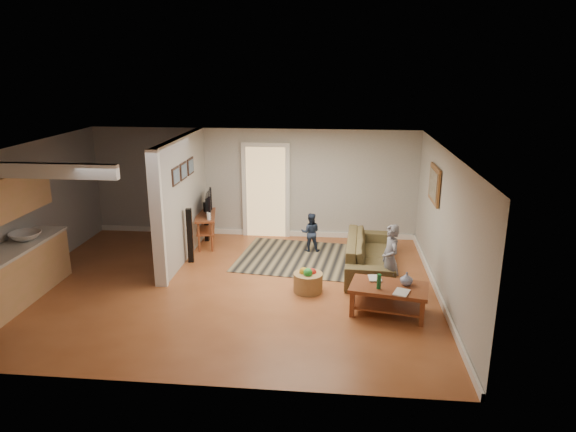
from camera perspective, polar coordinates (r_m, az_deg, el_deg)
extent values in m
plane|color=brown|center=(9.47, -6.69, -7.75)|extent=(7.50, 7.50, 0.00)
cube|color=#A3A19C|center=(11.88, -3.86, 3.69)|extent=(7.50, 0.04, 2.50)
cube|color=#A3A19C|center=(10.49, -27.37, 0.14)|extent=(0.04, 6.00, 2.50)
cube|color=#A3A19C|center=(9.01, 17.03, -1.16)|extent=(0.04, 6.00, 2.50)
cube|color=white|center=(8.75, -7.23, 7.35)|extent=(7.50, 6.00, 0.04)
cube|color=#A3A19C|center=(10.69, -11.58, 1.94)|extent=(0.15, 3.10, 2.50)
cube|color=white|center=(9.27, -14.34, -0.45)|extent=(0.22, 0.10, 2.50)
cube|color=white|center=(12.17, -3.78, -1.81)|extent=(7.50, 0.04, 0.12)
cube|color=white|center=(9.42, 16.25, -8.07)|extent=(0.04, 6.00, 0.12)
cube|color=#D8B272|center=(11.83, -2.46, 2.66)|extent=(0.90, 0.06, 2.10)
cube|color=tan|center=(9.93, -27.65, -5.64)|extent=(0.60, 2.20, 0.90)
cube|color=beige|center=(9.78, -28.01, -3.08)|extent=(0.64, 2.24, 0.05)
cube|color=tan|center=(9.56, -28.81, 1.92)|extent=(0.35, 2.00, 0.70)
imported|color=silver|center=(10.01, -27.11, -2.39)|extent=(0.54, 0.54, 0.19)
cube|color=black|center=(9.93, -12.39, 4.35)|extent=(0.03, 0.40, 0.34)
cube|color=black|center=(10.39, -11.56, 4.93)|extent=(0.03, 0.40, 0.34)
cube|color=black|center=(10.86, -10.80, 5.46)|extent=(0.03, 0.40, 0.34)
cube|color=brown|center=(9.83, 15.96, 3.38)|extent=(0.04, 0.90, 0.68)
cube|color=black|center=(10.68, 2.35, -4.75)|extent=(3.11, 2.43, 0.01)
imported|color=#473D23|center=(10.21, 9.02, -6.00)|extent=(1.02, 2.33, 0.67)
cube|color=brown|center=(8.42, 11.18, -7.82)|extent=(1.33, 0.93, 0.06)
cube|color=silver|center=(8.42, 11.18, -7.79)|extent=(0.83, 0.57, 0.02)
cube|color=brown|center=(8.54, 11.07, -9.62)|extent=(1.21, 0.81, 0.03)
cube|color=brown|center=(8.32, 7.15, -9.65)|extent=(0.08, 0.08, 0.45)
cube|color=brown|center=(8.24, 14.66, -10.36)|extent=(0.08, 0.08, 0.45)
cube|color=brown|center=(8.83, 7.78, -8.07)|extent=(0.08, 0.08, 0.45)
cube|color=brown|center=(8.75, 14.84, -8.73)|extent=(0.08, 0.08, 0.45)
imported|color=navy|center=(8.51, 12.99, -7.46)|extent=(0.24, 0.24, 0.21)
cylinder|color=#135729|center=(8.23, 10.06, -7.18)|extent=(0.07, 0.07, 0.24)
imported|color=#998C4C|center=(8.61, 8.95, -6.93)|extent=(0.22, 0.28, 0.03)
imported|color=#66594C|center=(8.22, 11.75, -8.26)|extent=(0.31, 0.35, 0.02)
cube|color=brown|center=(11.46, -9.15, 0.07)|extent=(0.64, 1.17, 0.05)
cube|color=brown|center=(11.55, -9.08, -1.38)|extent=(0.57, 1.07, 0.03)
cylinder|color=brown|center=(11.11, -9.88, -2.29)|extent=(0.05, 0.05, 0.68)
cylinder|color=brown|center=(12.03, -9.64, -0.83)|extent=(0.05, 0.05, 0.68)
cylinder|color=brown|center=(11.10, -8.45, -2.25)|extent=(0.05, 0.05, 0.68)
cylinder|color=brown|center=(12.01, -8.33, -0.79)|extent=(0.05, 0.05, 0.68)
imported|color=black|center=(11.46, -9.06, 0.18)|extent=(0.30, 0.90, 0.51)
cylinder|color=white|center=(11.03, -8.78, 0.01)|extent=(0.09, 0.09, 0.17)
cube|color=black|center=(10.52, -10.85, -2.15)|extent=(0.13, 0.13, 1.13)
cube|color=black|center=(11.75, -9.05, -0.63)|extent=(0.09, 0.09, 0.91)
cylinder|color=olive|center=(9.15, 2.24, -7.38)|extent=(0.52, 0.52, 0.34)
sphere|color=red|center=(9.12, 2.69, -6.31)|extent=(0.16, 0.16, 0.16)
sphere|color=#C39216|center=(9.10, 1.76, -6.20)|extent=(0.16, 0.16, 0.16)
sphere|color=green|center=(9.01, 2.22, -6.31)|extent=(0.16, 0.16, 0.16)
imported|color=gray|center=(9.35, 11.07, -8.28)|extent=(0.41, 0.52, 1.24)
imported|color=#212D45|center=(11.12, 2.49, -3.91)|extent=(0.42, 0.34, 0.85)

